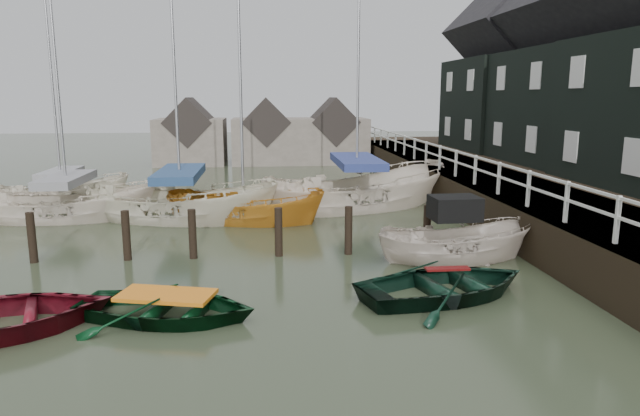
{
  "coord_description": "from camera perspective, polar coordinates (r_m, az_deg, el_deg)",
  "views": [
    {
      "loc": [
        0.84,
        -12.72,
        4.49
      ],
      "look_at": [
        2.36,
        2.86,
        1.4
      ],
      "focal_mm": 32.0,
      "sensor_mm": 36.0,
      "label": 1
    }
  ],
  "objects": [
    {
      "name": "mooring_pilings",
      "position": [
        16.34,
        -12.3,
        -3.23
      ],
      "size": [
        13.72,
        0.22,
        1.8
      ],
      "color": "black",
      "rests_on": "ground"
    },
    {
      "name": "sailboat_a",
      "position": [
        23.09,
        -23.8,
        -0.86
      ],
      "size": [
        6.48,
        2.69,
        10.78
      ],
      "rotation": [
        0.0,
        0.0,
        1.62
      ],
      "color": "beige",
      "rests_on": "ground"
    },
    {
      "name": "sailboat_d",
      "position": [
        23.39,
        3.66,
        0.22
      ],
      "size": [
        8.91,
        5.63,
        13.87
      ],
      "rotation": [
        0.0,
        0.0,
        1.9
      ],
      "color": "silver",
      "rests_on": "ground"
    },
    {
      "name": "motorboat",
      "position": [
        16.3,
        13.31,
        -4.79
      ],
      "size": [
        4.45,
        1.82,
        2.62
      ],
      "rotation": [
        0.0,
        0.0,
        1.61
      ],
      "color": "beige",
      "rests_on": "ground"
    },
    {
      "name": "far_sheds",
      "position": [
        38.81,
        -5.62,
        7.22
      ],
      "size": [
        14.0,
        4.08,
        4.39
      ],
      "color": "#665B51",
      "rests_on": "ground"
    },
    {
      "name": "land_strip",
      "position": [
        27.15,
        25.96,
        0.51
      ],
      "size": [
        14.0,
        38.0,
        1.5
      ],
      "primitive_type": "cube",
      "color": "black",
      "rests_on": "ground"
    },
    {
      "name": "sailboat_c",
      "position": [
        21.01,
        -7.61,
        -1.24
      ],
      "size": [
        6.46,
        4.12,
        10.06
      ],
      "rotation": [
        0.0,
        0.0,
        1.24
      ],
      "color": "#BD7A23",
      "rests_on": "ground"
    },
    {
      "name": "rowboat_dkgreen",
      "position": [
        13.42,
        12.5,
        -8.65
      ],
      "size": [
        4.83,
        4.01,
        0.86
      ],
      "primitive_type": "imported",
      "rotation": [
        0.0,
        0.0,
        1.85
      ],
      "color": "black",
      "rests_on": "ground"
    },
    {
      "name": "rowboat_green",
      "position": [
        12.29,
        -15.01,
        -10.65
      ],
      "size": [
        4.23,
        3.48,
        0.76
      ],
      "primitive_type": "imported",
      "rotation": [
        0.0,
        0.0,
        1.31
      ],
      "color": "black",
      "rests_on": "ground"
    },
    {
      "name": "sailboat_e",
      "position": [
        26.45,
        -24.33,
        0.53
      ],
      "size": [
        5.88,
        4.12,
        10.06
      ],
      "rotation": [
        0.0,
        0.0,
        1.99
      ],
      "color": "beige",
      "rests_on": "ground"
    },
    {
      "name": "ground",
      "position": [
        13.52,
        -8.93,
        -8.37
      ],
      "size": [
        120.0,
        120.0,
        0.0
      ],
      "primitive_type": "plane",
      "color": "#313924",
      "rests_on": "ground"
    },
    {
      "name": "sailboat_b",
      "position": [
        21.7,
        -13.68,
        -0.94
      ],
      "size": [
        7.89,
        4.68,
        12.56
      ],
      "rotation": [
        0.0,
        0.0,
        1.3
      ],
      "color": "beige",
      "rests_on": "ground"
    },
    {
      "name": "pier",
      "position": [
        24.6,
        15.05,
        1.94
      ],
      "size": [
        3.04,
        32.0,
        2.7
      ],
      "color": "black",
      "rests_on": "ground"
    },
    {
      "name": "quay_houses",
      "position": [
        25.67,
        28.63,
        12.5
      ],
      "size": [
        6.52,
        28.14,
        10.01
      ],
      "color": "black",
      "rests_on": "ground"
    }
  ]
}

